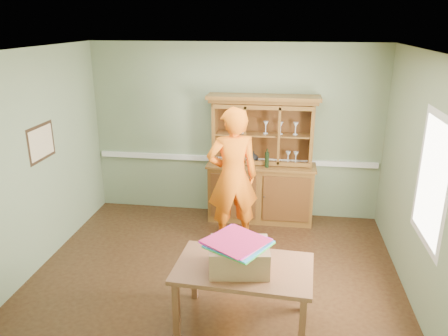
% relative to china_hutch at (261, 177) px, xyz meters
% --- Properties ---
extents(floor, '(4.50, 4.50, 0.00)m').
position_rel_china_hutch_xyz_m(floor, '(-0.44, -1.78, -0.69)').
color(floor, '#452C16').
rests_on(floor, ground).
extents(ceiling, '(4.50, 4.50, 0.00)m').
position_rel_china_hutch_xyz_m(ceiling, '(-0.44, -1.78, 2.01)').
color(ceiling, white).
rests_on(ceiling, wall_back).
extents(wall_back, '(4.50, 0.00, 4.50)m').
position_rel_china_hutch_xyz_m(wall_back, '(-0.44, 0.22, 0.66)').
color(wall_back, gray).
rests_on(wall_back, floor).
extents(wall_left, '(0.00, 4.00, 4.00)m').
position_rel_china_hutch_xyz_m(wall_left, '(-2.69, -1.78, 0.66)').
color(wall_left, gray).
rests_on(wall_left, floor).
extents(wall_right, '(0.00, 4.00, 4.00)m').
position_rel_china_hutch_xyz_m(wall_right, '(1.81, -1.78, 0.66)').
color(wall_right, gray).
rests_on(wall_right, floor).
extents(wall_front, '(4.50, 0.00, 4.50)m').
position_rel_china_hutch_xyz_m(wall_front, '(-0.44, -3.78, 0.66)').
color(wall_front, gray).
rests_on(wall_front, floor).
extents(chair_rail, '(4.41, 0.05, 0.08)m').
position_rel_china_hutch_xyz_m(chair_rail, '(-0.44, 0.20, 0.21)').
color(chair_rail, silver).
rests_on(chair_rail, wall_back).
extents(framed_map, '(0.03, 0.60, 0.46)m').
position_rel_china_hutch_xyz_m(framed_map, '(-2.67, -1.48, 0.86)').
color(framed_map, black).
rests_on(framed_map, wall_left).
extents(window_panel, '(0.03, 0.96, 1.36)m').
position_rel_china_hutch_xyz_m(window_panel, '(1.79, -2.08, 0.81)').
color(window_panel, silver).
rests_on(window_panel, wall_right).
extents(china_hutch, '(1.66, 0.55, 1.96)m').
position_rel_china_hutch_xyz_m(china_hutch, '(0.00, 0.00, 0.00)').
color(china_hutch, brown).
rests_on(china_hutch, floor).
extents(dining_table, '(1.41, 0.90, 0.68)m').
position_rel_china_hutch_xyz_m(dining_table, '(-0.01, -2.58, -0.09)').
color(dining_table, brown).
rests_on(dining_table, floor).
extents(cardboard_box, '(0.63, 0.53, 0.27)m').
position_rel_china_hutch_xyz_m(cardboard_box, '(-0.05, -2.63, 0.12)').
color(cardboard_box, '#99754F').
rests_on(cardboard_box, dining_table).
extents(kite_stack, '(0.70, 0.70, 0.04)m').
position_rel_china_hutch_xyz_m(kite_stack, '(-0.07, -2.63, 0.28)').
color(kite_stack, green).
rests_on(kite_stack, cardboard_box).
extents(person, '(0.82, 0.67, 1.94)m').
position_rel_china_hutch_xyz_m(person, '(-0.34, -0.82, 0.28)').
color(person, orange).
rests_on(person, floor).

